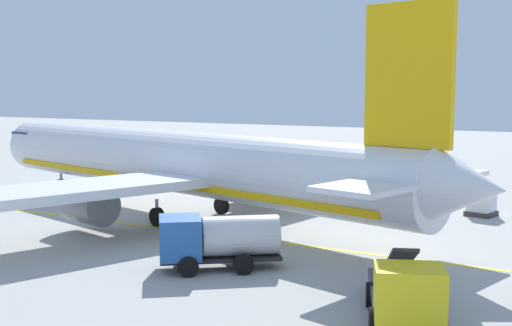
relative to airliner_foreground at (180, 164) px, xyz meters
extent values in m
cylinder|color=white|center=(0.15, 0.55, 0.11)|extent=(12.91, 35.77, 3.80)
cone|color=white|center=(5.07, 19.11, 0.11)|extent=(4.10, 3.25, 3.61)
cone|color=white|center=(-4.88, -18.39, 0.51)|extent=(3.94, 3.92, 3.23)
cube|color=#192333|center=(4.51, 16.98, 0.96)|extent=(3.74, 3.15, 0.60)
cube|color=white|center=(-9.20, 0.96, -0.56)|extent=(16.66, 10.18, 0.50)
cylinder|color=slate|center=(-6.09, 2.00, -1.76)|extent=(2.95, 3.66, 2.20)
cube|color=white|center=(8.47, -3.73, -0.56)|extent=(16.55, 7.21, 0.50)
cylinder|color=slate|center=(6.28, -1.29, -1.76)|extent=(2.95, 3.66, 2.20)
cube|color=#F2B20C|center=(-4.09, -15.40, 5.26)|extent=(1.48, 4.35, 6.50)
cube|color=white|center=(-4.09, -15.40, 0.51)|extent=(10.87, 5.76, 0.24)
cube|color=#F2B20C|center=(0.15, 0.55, -0.94)|extent=(11.80, 32.24, 0.36)
cylinder|color=black|center=(3.65, 13.77, -2.84)|extent=(0.62, 1.15, 1.10)
cylinder|color=gray|center=(3.65, 13.77, -2.04)|extent=(0.20, 0.20, 0.50)
cylinder|color=black|center=(-2.75, -0.23, -2.84)|extent=(0.62, 1.15, 1.10)
cylinder|color=gray|center=(-2.75, -0.23, -2.04)|extent=(0.20, 0.20, 0.50)
cylinder|color=black|center=(2.27, -1.57, -2.84)|extent=(0.62, 1.15, 1.10)
cylinder|color=gray|center=(2.27, -1.57, -2.04)|extent=(0.20, 0.20, 0.50)
cube|color=yellow|center=(-13.20, -18.23, -1.89)|extent=(2.48, 2.71, 1.80)
cube|color=#192333|center=(-13.99, -18.54, -1.53)|extent=(0.75, 1.75, 0.94)
cube|color=#4C4C51|center=(-10.22, -17.06, -2.67)|extent=(5.07, 3.72, 0.24)
cube|color=#2D2D33|center=(-9.85, -16.92, -1.69)|extent=(4.73, 2.56, 2.00)
cube|color=#262628|center=(-11.06, -17.39, -2.87)|extent=(6.51, 3.77, 0.16)
cylinder|color=black|center=(-12.52, -19.14, -2.94)|extent=(0.94, 0.59, 0.90)
cylinder|color=black|center=(-13.32, -17.10, -2.94)|extent=(0.94, 0.59, 0.90)
cylinder|color=black|center=(-9.82, -18.09, -2.94)|extent=(0.94, 0.59, 0.90)
cylinder|color=black|center=(-10.63, -16.04, -2.94)|extent=(0.94, 0.59, 0.90)
cube|color=#2659A5|center=(-10.01, -7.02, -1.89)|extent=(2.84, 2.77, 1.80)
cube|color=#192333|center=(-10.53, -6.34, -1.53)|extent=(1.51, 1.19, 0.94)
cylinder|color=silver|center=(-8.37, -9.15, -1.89)|extent=(3.50, 3.80, 1.80)
cube|color=#262628|center=(-8.92, -8.44, -2.87)|extent=(4.50, 5.21, 0.16)
cylinder|color=black|center=(-10.70, -7.93, -2.94)|extent=(0.77, 0.88, 0.90)
cylinder|color=black|center=(-8.95, -6.59, -2.94)|extent=(0.77, 0.88, 0.90)
cylinder|color=black|center=(-9.24, -9.82, -2.94)|extent=(0.77, 0.88, 0.90)
cylinder|color=black|center=(-7.50, -8.48, -2.94)|extent=(0.77, 0.88, 0.90)
cube|color=#333338|center=(9.75, -16.33, -3.24)|extent=(1.96, 1.96, 0.30)
cube|color=silver|center=(9.75, -16.33, -2.26)|extent=(1.72, 1.72, 1.67)
cube|color=silver|center=(9.26, -16.22, -1.57)|extent=(0.90, 1.55, 0.54)
cylinder|color=#191E33|center=(-7.05, -4.78, -2.99)|extent=(0.14, 0.14, 0.80)
cylinder|color=#191E33|center=(-7.19, -4.66, -2.99)|extent=(0.14, 0.14, 0.80)
cube|color=#CCE519|center=(-7.12, -4.72, -2.29)|extent=(0.48, 0.46, 0.60)
cube|color=silver|center=(-7.12, -4.72, -2.26)|extent=(0.49, 0.47, 0.06)
sphere|color=tan|center=(-7.12, -4.72, -1.88)|extent=(0.22, 0.22, 0.22)
cylinder|color=#CCE519|center=(-6.92, -4.90, -2.26)|extent=(0.09, 0.09, 0.57)
cylinder|color=#CCE519|center=(-7.32, -4.54, -2.26)|extent=(0.09, 0.09, 0.57)
cube|color=yellow|center=(-3.13, -4.45, -3.39)|extent=(0.30, 60.00, 0.01)
camera|label=1|loc=(-33.87, -23.99, 4.70)|focal=47.04mm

